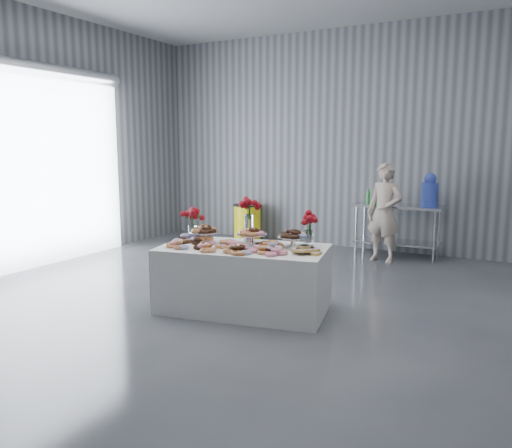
{
  "coord_description": "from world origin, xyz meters",
  "views": [
    {
      "loc": [
        2.77,
        -4.5,
        1.92
      ],
      "look_at": [
        -0.05,
        0.74,
        0.97
      ],
      "focal_mm": 35.0,
      "sensor_mm": 36.0,
      "label": 1
    }
  ],
  "objects_px": {
    "display_table": "(244,279)",
    "prep_table": "(398,221)",
    "water_jug": "(430,191)",
    "person": "(384,213)",
    "trash_barrel": "(247,223)"
  },
  "relations": [
    {
      "from": "person",
      "to": "trash_barrel",
      "type": "bearing_deg",
      "value": -176.55
    },
    {
      "from": "display_table",
      "to": "prep_table",
      "type": "height_order",
      "value": "prep_table"
    },
    {
      "from": "water_jug",
      "to": "person",
      "type": "xyz_separation_m",
      "value": [
        -0.62,
        -0.47,
        -0.34
      ]
    },
    {
      "from": "water_jug",
      "to": "person",
      "type": "bearing_deg",
      "value": -142.49
    },
    {
      "from": "prep_table",
      "to": "display_table",
      "type": "bearing_deg",
      "value": -104.06
    },
    {
      "from": "trash_barrel",
      "to": "prep_table",
      "type": "bearing_deg",
      "value": 0.0
    },
    {
      "from": "display_table",
      "to": "person",
      "type": "height_order",
      "value": "person"
    },
    {
      "from": "display_table",
      "to": "prep_table",
      "type": "relative_size",
      "value": 1.27
    },
    {
      "from": "display_table",
      "to": "water_jug",
      "type": "height_order",
      "value": "water_jug"
    },
    {
      "from": "person",
      "to": "prep_table",
      "type": "bearing_deg",
      "value": 89.04
    },
    {
      "from": "water_jug",
      "to": "person",
      "type": "distance_m",
      "value": 0.85
    },
    {
      "from": "prep_table",
      "to": "person",
      "type": "height_order",
      "value": "person"
    },
    {
      "from": "display_table",
      "to": "person",
      "type": "bearing_deg",
      "value": 75.91
    },
    {
      "from": "display_table",
      "to": "water_jug",
      "type": "xyz_separation_m",
      "value": [
        1.43,
        3.71,
        0.77
      ]
    },
    {
      "from": "water_jug",
      "to": "trash_barrel",
      "type": "distance_m",
      "value": 3.55
    }
  ]
}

